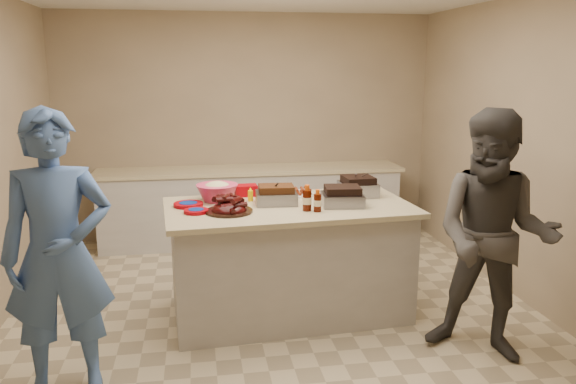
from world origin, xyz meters
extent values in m
cube|color=#47230F|center=(0.02, 0.18, 0.96)|extent=(0.35, 0.27, 0.10)
cube|color=black|center=(0.55, 0.04, 0.96)|extent=(0.36, 0.31, 0.10)
cube|color=gray|center=(0.77, 0.36, 0.96)|extent=(0.32, 0.32, 0.12)
cylinder|color=silver|center=(0.25, 0.49, 0.96)|extent=(0.33, 0.33, 0.05)
cube|color=orange|center=(0.73, 0.43, 0.96)|extent=(0.28, 0.22, 0.07)
cylinder|color=#380B01|center=(0.23, -0.08, 0.96)|extent=(0.07, 0.07, 0.21)
cylinder|color=#380B01|center=(0.30, -0.12, 0.96)|extent=(0.06, 0.06, 0.18)
cylinder|color=#F9CC00|center=(-0.19, 0.31, 0.96)|extent=(0.05, 0.05, 0.12)
imported|color=silver|center=(0.00, 0.38, 0.96)|extent=(0.13, 0.05, 0.13)
cylinder|color=#8A0008|center=(-0.71, 0.22, 0.96)|extent=(0.26, 0.26, 0.03)
cylinder|color=#8A0008|center=(-0.64, -0.01, 0.96)|extent=(0.21, 0.21, 0.03)
imported|color=#AC4E24|center=(-0.53, 0.33, 0.96)|extent=(0.10, 0.09, 0.09)
cube|color=#8A0008|center=(-0.20, 0.53, 0.96)|extent=(0.20, 0.15, 0.10)
imported|color=#4A4642|center=(1.42, -0.82, 0.00)|extent=(1.77, 1.97, 0.68)
camera|label=1|loc=(-0.63, -4.32, 2.08)|focal=35.00mm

